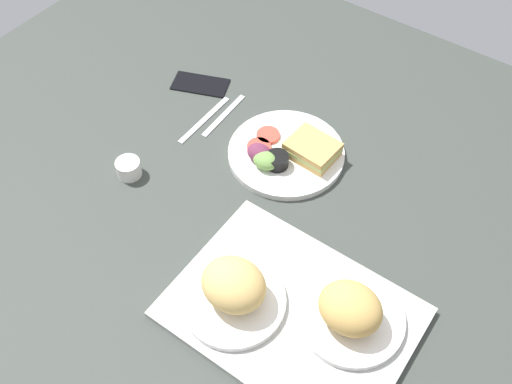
{
  "coord_description": "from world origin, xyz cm",
  "views": [
    {
      "loc": [
        -43.52,
        66.42,
        102.63
      ],
      "look_at": [
        2.0,
        3.0,
        4.0
      ],
      "focal_mm": 41.15,
      "sensor_mm": 36.0,
      "label": 1
    }
  ],
  "objects": [
    {
      "name": "espresso_cup",
      "position": [
        30.37,
        12.95,
        2.0
      ],
      "size": [
        5.6,
        5.6,
        4.0
      ],
      "primitive_type": "cylinder",
      "color": "silver",
      "rests_on": "ground_plane"
    },
    {
      "name": "knife",
      "position": [
        27.49,
        -10.58,
        0.25
      ],
      "size": [
        1.68,
        19.02,
        0.5
      ],
      "primitive_type": "cube",
      "rotation": [
        0.0,
        0.0,
        1.59
      ],
      "color": "#B7B7BC",
      "rests_on": "ground_plane"
    },
    {
      "name": "bread_plate_near",
      "position": [
        -28.87,
        16.42,
        5.38
      ],
      "size": [
        20.07,
        20.07,
        9.58
      ],
      "color": "white",
      "rests_on": "serving_tray"
    },
    {
      "name": "plate_with_salad",
      "position": [
        3.82,
        -12.16,
        1.76
      ],
      "size": [
        27.25,
        27.25,
        5.4
      ],
      "color": "white",
      "rests_on": "ground_plane"
    },
    {
      "name": "fork",
      "position": [
        24.49,
        -14.58,
        0.25
      ],
      "size": [
        2.14,
        17.04,
        0.5
      ],
      "primitive_type": "cube",
      "rotation": [
        0.0,
        0.0,
        1.61
      ],
      "color": "#B7B7BC",
      "rests_on": "ground_plane"
    },
    {
      "name": "ground_plane",
      "position": [
        0.0,
        0.0,
        -1.5
      ],
      "size": [
        190.0,
        150.0,
        3.0
      ],
      "primitive_type": "cube",
      "color": "#383D38"
    },
    {
      "name": "bread_plate_far",
      "position": [
        -8.96,
        25.44,
        5.71
      ],
      "size": [
        20.11,
        20.11,
        10.04
      ],
      "color": "white",
      "rests_on": "serving_tray"
    },
    {
      "name": "cell_phone",
      "position": [
        36.5,
        -20.11,
        0.4
      ],
      "size": [
        16.04,
        12.03,
        0.8
      ],
      "primitive_type": "cube",
      "rotation": [
        0.0,
        0.0,
        0.38
      ],
      "color": "black",
      "rests_on": "ground_plane"
    },
    {
      "name": "serving_tray",
      "position": [
        -19.1,
        20.84,
        0.8
      ],
      "size": [
        45.2,
        33.28,
        1.6
      ],
      "primitive_type": "cube",
      "rotation": [
        0.0,
        0.0,
        0.01
      ],
      "color": "#B2B2AD",
      "rests_on": "ground_plane"
    }
  ]
}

